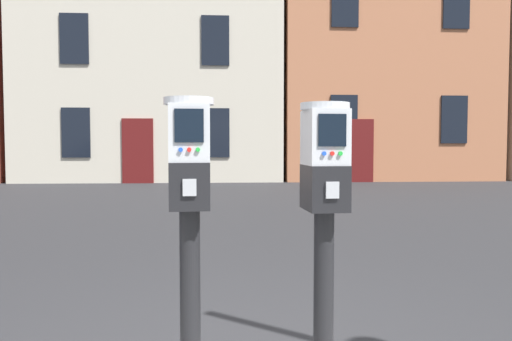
# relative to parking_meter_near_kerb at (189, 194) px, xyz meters

# --- Properties ---
(parking_meter_near_kerb) EXTENTS (0.23, 0.26, 1.35)m
(parking_meter_near_kerb) POSITION_rel_parking_meter_near_kerb_xyz_m (0.00, 0.00, 0.00)
(parking_meter_near_kerb) COLOR black
(parking_meter_near_kerb) RESTS_ON sidewalk_slab
(parking_meter_twin_adjacent) EXTENTS (0.23, 0.26, 1.33)m
(parking_meter_twin_adjacent) POSITION_rel_parking_meter_near_kerb_xyz_m (0.59, -0.00, -0.01)
(parking_meter_twin_adjacent) COLOR black
(parking_meter_twin_adjacent) RESTS_ON sidewalk_slab
(townhouse_cream_stone) EXTENTS (8.95, 6.73, 11.92)m
(townhouse_cream_stone) POSITION_rel_parking_meter_near_kerb_xyz_m (-2.31, 17.88, 4.90)
(townhouse_cream_stone) COLOR beige
(townhouse_cream_stone) RESTS_ON ground_plane
(townhouse_green_painted) EXTENTS (7.51, 6.77, 11.43)m
(townhouse_green_painted) POSITION_rel_parking_meter_near_kerb_xyz_m (6.05, 17.91, 4.65)
(townhouse_green_painted) COLOR #B7704C
(townhouse_green_painted) RESTS_ON ground_plane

